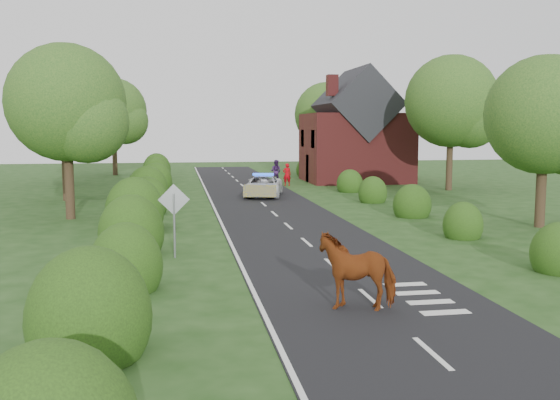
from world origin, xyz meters
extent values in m
plane|color=#1E4114|center=(0.00, 0.00, 0.00)|extent=(120.00, 120.00, 0.00)
cube|color=black|center=(0.00, 15.00, 0.01)|extent=(6.00, 70.00, 0.02)
cube|color=white|center=(0.00, -8.00, 0.03)|extent=(0.12, 1.80, 0.01)
cube|color=white|center=(0.00, -4.00, 0.03)|extent=(0.12, 1.80, 0.01)
cube|color=white|center=(0.00, 0.00, 0.03)|extent=(0.12, 1.80, 0.01)
cube|color=white|center=(0.00, 4.00, 0.03)|extent=(0.12, 1.80, 0.01)
cube|color=white|center=(0.00, 8.00, 0.03)|extent=(0.12, 1.80, 0.01)
cube|color=white|center=(0.00, 12.00, 0.03)|extent=(0.12, 1.80, 0.01)
cube|color=white|center=(0.00, 16.00, 0.03)|extent=(0.12, 1.80, 0.01)
cube|color=white|center=(0.00, 20.00, 0.03)|extent=(0.12, 1.80, 0.01)
cube|color=white|center=(0.00, 24.00, 0.03)|extent=(0.12, 1.80, 0.01)
cube|color=white|center=(0.00, 28.00, 0.03)|extent=(0.12, 1.80, 0.01)
cube|color=white|center=(0.00, 32.00, 0.03)|extent=(0.12, 1.80, 0.01)
cube|color=white|center=(0.00, 36.00, 0.03)|extent=(0.12, 1.80, 0.01)
cube|color=white|center=(0.00, 40.00, 0.03)|extent=(0.12, 1.80, 0.01)
cube|color=white|center=(0.00, 44.00, 0.03)|extent=(0.12, 1.80, 0.01)
cube|color=white|center=(0.00, 48.00, 0.03)|extent=(0.12, 1.80, 0.01)
cube|color=white|center=(-2.90, 15.00, 0.03)|extent=(0.12, 70.00, 0.01)
cube|color=white|center=(1.40, -5.50, 0.03)|extent=(1.20, 0.35, 0.01)
cube|color=white|center=(1.40, -4.60, 0.03)|extent=(1.20, 0.35, 0.01)
cube|color=white|center=(1.40, -3.70, 0.03)|extent=(1.20, 0.35, 0.01)
cube|color=white|center=(1.40, -2.80, 0.03)|extent=(1.20, 0.35, 0.01)
ellipsoid|color=#213A14|center=(-6.60, -7.00, 0.77)|extent=(2.40, 2.52, 2.80)
ellipsoid|color=#213A14|center=(-6.30, -2.00, 0.66)|extent=(2.00, 2.10, 2.40)
ellipsoid|color=#213A14|center=(-6.50, 3.00, 0.74)|extent=(2.30, 2.41, 2.70)
ellipsoid|color=#213A14|center=(-6.70, 8.00, 0.83)|extent=(2.50, 2.62, 3.00)
ellipsoid|color=#213A14|center=(-6.40, 13.00, 0.69)|extent=(2.10, 2.20, 2.50)
ellipsoid|color=#213A14|center=(-6.60, 18.00, 0.77)|extent=(2.40, 2.52, 2.80)
ellipsoid|color=#213A14|center=(-6.30, 24.00, 0.72)|extent=(2.20, 2.31, 2.60)
ellipsoid|color=#213A14|center=(-6.50, 30.00, 0.74)|extent=(2.30, 2.41, 2.70)
ellipsoid|color=#213A14|center=(-6.60, 36.00, 0.77)|extent=(2.40, 2.52, 2.80)
ellipsoid|color=#213A14|center=(6.70, -2.00, 0.55)|extent=(1.80, 1.89, 2.00)
ellipsoid|color=#213A14|center=(6.40, 4.00, 0.52)|extent=(1.60, 1.68, 1.90)
ellipsoid|color=#213A14|center=(6.60, 10.00, 0.58)|extent=(1.90, 2.00, 2.10)
ellipsoid|color=#213A14|center=(6.50, 16.00, 0.55)|extent=(1.70, 1.78, 2.00)
ellipsoid|color=#213A14|center=(6.80, 22.00, 0.55)|extent=(1.80, 1.89, 2.00)
ellipsoid|color=#213A14|center=(6.60, 36.00, 0.55)|extent=(1.70, 1.78, 2.00)
cylinder|color=#332316|center=(-10.00, 12.00, 1.98)|extent=(0.44, 0.44, 3.96)
sphere|color=#1C451B|center=(-10.00, 12.00, 5.58)|extent=(5.60, 5.60, 5.60)
sphere|color=olive|center=(-9.02, 11.44, 4.68)|extent=(3.92, 3.92, 3.92)
cylinder|color=#332316|center=(-11.50, 20.00, 1.87)|extent=(0.44, 0.44, 3.74)
sphere|color=#1C451B|center=(-11.50, 20.00, 5.27)|extent=(5.60, 5.60, 5.60)
sphere|color=olive|center=(-10.52, 19.44, 4.42)|extent=(3.92, 3.92, 3.92)
cylinder|color=#332316|center=(-13.00, 30.00, 2.42)|extent=(0.44, 0.44, 4.84)
sphere|color=#1C451B|center=(-13.00, 30.00, 6.82)|extent=(6.80, 6.80, 6.80)
sphere|color=olive|center=(-11.81, 29.32, 5.72)|extent=(4.76, 4.76, 4.76)
cylinder|color=#332316|center=(-10.50, 40.00, 2.09)|extent=(0.44, 0.44, 4.18)
sphere|color=#1C451B|center=(-10.50, 40.00, 5.89)|extent=(6.00, 6.00, 6.00)
sphere|color=olive|center=(-9.45, 39.40, 4.94)|extent=(4.20, 4.20, 4.20)
cylinder|color=#332316|center=(11.00, 6.00, 1.76)|extent=(0.44, 0.44, 3.52)
sphere|color=#1C451B|center=(11.00, 6.00, 4.96)|extent=(5.20, 5.20, 5.20)
cylinder|color=#332316|center=(14.00, 22.00, 2.20)|extent=(0.44, 0.44, 4.40)
sphere|color=#1C451B|center=(14.00, 22.00, 6.20)|extent=(6.40, 6.40, 6.40)
sphere|color=olive|center=(15.12, 21.36, 5.20)|extent=(4.48, 4.48, 4.48)
cylinder|color=#332316|center=(9.00, 38.00, 1.98)|extent=(0.44, 0.44, 3.96)
sphere|color=#1C451B|center=(9.00, 38.00, 5.58)|extent=(6.00, 6.00, 6.00)
sphere|color=olive|center=(10.05, 37.40, 4.68)|extent=(4.20, 4.20, 4.20)
cylinder|color=gray|center=(-5.00, 2.00, 1.10)|extent=(0.08, 0.08, 2.20)
cube|color=gray|center=(-5.00, 2.00, 2.00)|extent=(1.06, 0.04, 1.06)
cube|color=maroon|center=(9.50, 30.00, 2.75)|extent=(8.00, 7.00, 5.50)
cube|color=black|center=(9.50, 30.00, 6.20)|extent=(5.94, 7.40, 5.94)
cube|color=maroon|center=(7.00, 28.00, 7.60)|extent=(0.80, 0.80, 1.60)
imported|color=maroon|center=(-0.53, -4.56, 0.78)|extent=(2.37, 1.56, 1.55)
imported|color=silver|center=(0.57, 20.20, 0.67)|extent=(3.24, 5.19, 1.34)
cube|color=yellow|center=(0.02, 17.83, 0.60)|extent=(1.96, 0.50, 0.74)
cube|color=blue|center=(0.57, 20.20, 1.42)|extent=(1.36, 0.57, 0.14)
imported|color=#BA050F|center=(3.34, 27.15, 0.85)|extent=(0.62, 0.41, 1.69)
imported|color=#412159|center=(2.88, 29.60, 0.92)|extent=(1.13, 1.07, 1.84)
camera|label=1|loc=(-4.88, -19.14, 4.44)|focal=40.00mm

